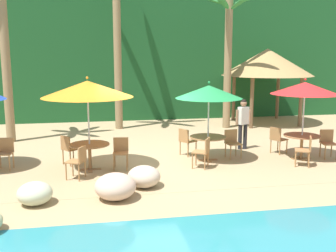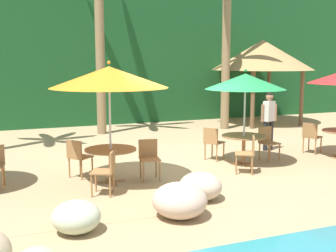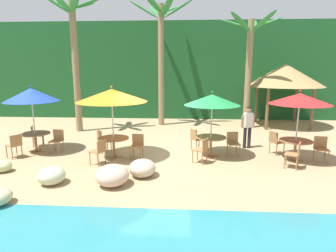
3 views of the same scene
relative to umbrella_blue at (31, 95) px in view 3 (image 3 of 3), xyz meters
The scene contains 29 objects.
ground_plane 5.22m from the umbrella_blue, ahead, with size 120.00×120.00×0.00m, color tan.
terrace_deck 5.21m from the umbrella_blue, ahead, with size 18.00×5.20×0.01m.
foliage_backdrop 10.02m from the umbrella_blue, 61.79° to the left, with size 28.00×2.40×6.00m.
rock_seawall 5.42m from the umbrella_blue, 42.47° to the right, with size 14.50×3.17×0.96m.
umbrella_blue is the anchor object (origin of this frame).
dining_table_blue 1.59m from the umbrella_blue, behind, with size 1.10×1.10×0.74m.
chair_blue_seaward 1.90m from the umbrella_blue, ahead, with size 0.46×0.47×0.87m.
chair_blue_inland 1.90m from the umbrella_blue, 118.50° to the left, with size 0.56×0.55×0.87m.
chair_blue_left 1.90m from the umbrella_blue, 113.47° to the right, with size 0.58×0.58×0.87m.
umbrella_orange 3.22m from the umbrella_blue, ahead, with size 2.47×2.47×2.59m.
dining_table_orange 3.59m from the umbrella_blue, ahead, with size 1.10×1.10×0.74m.
chair_orange_seaward 4.41m from the umbrella_blue, ahead, with size 0.47×0.48×0.87m.
chair_orange_inland 3.09m from the umbrella_blue, ahead, with size 0.60×0.59×0.87m.
chair_orange_left 3.61m from the umbrella_blue, 24.74° to the right, with size 0.56×0.56×0.87m.
umbrella_green 6.67m from the umbrella_blue, ahead, with size 1.98×1.98×2.39m.
dining_table_green 6.86m from the umbrella_blue, ahead, with size 1.10×1.10×0.74m.
chair_green_seaward 7.69m from the umbrella_blue, ahead, with size 0.47×0.47×0.87m.
chair_green_inland 6.40m from the umbrella_blue, ahead, with size 0.58×0.58×0.87m.
chair_green_left 6.61m from the umbrella_blue, ahead, with size 0.58×0.58×0.87m.
umbrella_red 9.56m from the umbrella_blue, ahead, with size 2.02×2.02×2.47m.
dining_table_red 9.69m from the umbrella_blue, ahead, with size 1.10×1.10×0.74m.
chair_red_seaward 10.55m from the umbrella_blue, ahead, with size 0.47×0.48×0.87m.
chair_red_inland 9.25m from the umbrella_blue, ahead, with size 0.57×0.56×0.87m.
chair_red_left 9.48m from the umbrella_blue, ahead, with size 0.57×0.57×0.87m.
palm_tree_nearest 4.33m from the umbrella_blue, 85.60° to the left, with size 2.76×2.75×6.52m.
palm_tree_second 7.50m from the umbrella_blue, 52.06° to the left, with size 3.52×3.50×6.78m.
palm_tree_third 10.44m from the umbrella_blue, 29.11° to the left, with size 3.30×3.15×5.82m.
palapa_hut 12.57m from the umbrella_blue, 27.51° to the left, with size 4.15×4.15×3.41m.
waiter_in_white 8.38m from the umbrella_blue, ahead, with size 0.52×0.31×1.70m.
Camera 3 is at (0.99, -9.92, 3.17)m, focal length 30.04 mm.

